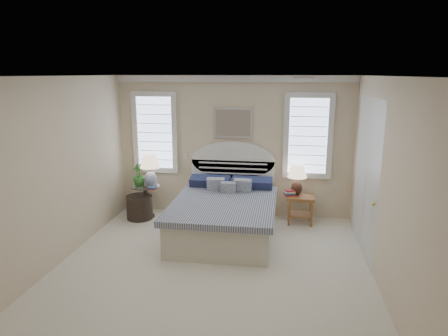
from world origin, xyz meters
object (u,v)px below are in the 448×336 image
(nightstand_right, at_px, (300,204))
(side_table_left, at_px, (146,198))
(floor_pot, at_px, (140,207))
(bed, at_px, (225,212))
(lamp_left, at_px, (150,166))
(lamp_right, at_px, (297,176))

(nightstand_right, bearing_deg, side_table_left, -178.06)
(nightstand_right, distance_m, floor_pot, 3.05)
(bed, bearing_deg, lamp_left, 158.57)
(nightstand_right, distance_m, lamp_right, 0.51)
(bed, distance_m, lamp_left, 1.76)
(nightstand_right, distance_m, lamp_left, 2.90)
(lamp_left, xyz_separation_m, lamp_right, (2.76, 0.17, -0.13))
(bed, bearing_deg, nightstand_right, 28.03)
(side_table_left, xyz_separation_m, nightstand_right, (2.95, 0.10, -0.00))
(bed, height_order, lamp_left, bed)
(lamp_right, bearing_deg, lamp_left, -176.39)
(bed, relative_size, lamp_right, 3.94)
(side_table_left, bearing_deg, nightstand_right, 1.94)
(floor_pot, height_order, lamp_left, lamp_left)
(nightstand_right, bearing_deg, floor_pot, -176.15)
(bed, xyz_separation_m, lamp_right, (1.22, 0.78, 0.50))
(side_table_left, relative_size, floor_pot, 1.27)
(bed, xyz_separation_m, lamp_left, (-1.54, 0.60, 0.63))
(side_table_left, distance_m, lamp_left, 0.64)
(floor_pot, relative_size, lamp_right, 0.86)
(side_table_left, bearing_deg, floor_pot, -131.02)
(lamp_left, bearing_deg, lamp_right, 3.61)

